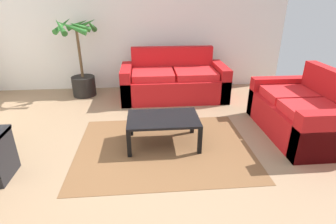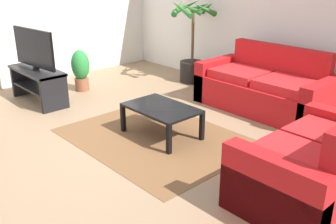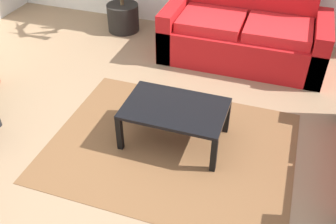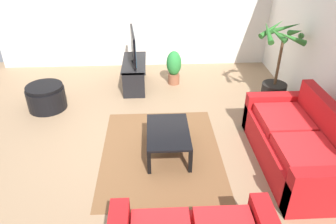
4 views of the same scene
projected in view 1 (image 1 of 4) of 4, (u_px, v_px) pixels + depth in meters
name	position (u px, v px, depth m)	size (l,w,h in m)	color
ground_plane	(137.00, 170.00, 2.97)	(6.60, 6.60, 0.00)	#937556
wall_back	(136.00, 20.00, 5.16)	(6.00, 0.06, 2.70)	silver
couch_main	(174.00, 82.00, 4.99)	(1.92, 0.90, 0.90)	red
couch_loveseat	(302.00, 114.00, 3.67)	(0.90, 1.52, 0.90)	red
coffee_table	(163.00, 121.00, 3.38)	(0.91, 0.59, 0.38)	black
area_rug	(164.00, 147.00, 3.42)	(2.20, 1.70, 0.01)	brown
potted_palm	(81.00, 67.00, 4.99)	(0.78, 0.78, 1.45)	black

